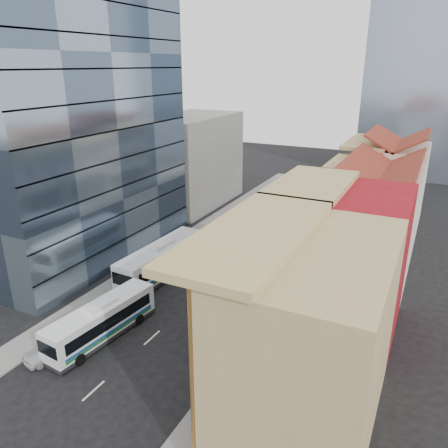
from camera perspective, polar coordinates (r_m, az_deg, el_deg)
The scene contains 14 objects.
ground at distance 33.29m, azimuth -17.90°, elevation -21.03°, with size 200.00×200.00×0.00m, color black.
sidewalk_right at distance 45.64m, azimuth 9.97°, elevation -8.02°, with size 3.00×90.00×0.15m, color slate.
sidewalk_left at distance 52.25m, azimuth -8.18°, elevation -4.14°, with size 3.00×90.00×0.15m, color slate.
shophouse_tan at distance 27.29m, azimuth 11.39°, elevation -14.68°, with size 8.00×14.00×12.00m, color tan.
shophouse_red at distance 37.62m, azimuth 16.32°, elevation -4.88°, with size 8.00×10.00×12.00m, color maroon.
shophouse_cream_near at distance 46.71m, azimuth 18.41°, elevation -1.47°, with size 8.00×9.00×10.00m, color silver.
shophouse_cream_mid at distance 55.18m, azimuth 19.86°, elevation 1.65°, with size 8.00×9.00×10.00m, color silver.
shophouse_cream_far at distance 65.12m, azimuth 21.13°, elevation 4.67°, with size 8.00×12.00×11.00m, color silver.
office_tower at distance 51.30m, azimuth -19.03°, elevation 11.94°, with size 12.00×26.00×30.00m, color #3D4D61.
office_block_far at distance 70.07m, azimuth -4.36°, elevation 8.26°, with size 10.00×18.00×14.00m, color gray.
bus_left_near at distance 37.97m, azimuth -15.71°, elevation -12.00°, with size 2.44×10.41×3.34m, color white, non-canonical shape.
bus_left_far at distance 46.72m, azimuth -8.17°, elevation -4.64°, with size 2.86×12.23×3.92m, color silver, non-canonical shape.
bus_right at distance 44.10m, azimuth 2.21°, elevation -6.15°, with size 2.71×11.58×3.71m, color silver, non-canonical shape.
sedan_left at distance 37.55m, azimuth -21.57°, elevation -14.84°, with size 1.76×4.35×1.48m, color silver.
Camera 1 is at (19.04, -16.94, 21.42)m, focal length 35.00 mm.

